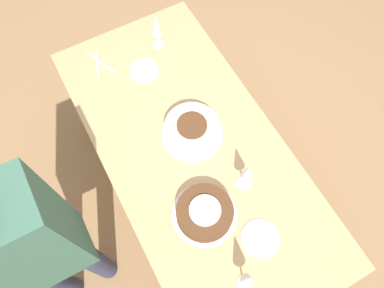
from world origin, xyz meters
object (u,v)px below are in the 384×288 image
Objects in this scene: cake_front_chocolate at (205,213)px; wine_glass_near at (248,172)px; person_cutting at (28,253)px; wine_glass_far at (249,279)px; wine_glass_extra at (156,27)px; cake_center_white at (192,130)px.

wine_glass_near is (-0.04, 0.23, 0.11)m from cake_front_chocolate.
person_cutting reaches higher than wine_glass_near.
wine_glass_extra is (-1.28, 0.24, -0.01)m from wine_glass_far.
person_cutting is (-0.47, -0.68, 0.05)m from wine_glass_far.
wine_glass_extra is at bearing 40.90° from person_cutting.
wine_glass_extra is at bearing 179.01° from wine_glass_near.
wine_glass_extra is at bearing 170.01° from cake_center_white.
wine_glass_far reaches higher than wine_glass_near.
cake_center_white is at bearing 159.24° from cake_front_chocolate.
person_cutting is (0.80, -0.93, 0.06)m from wine_glass_extra.
wine_glass_near is at bearing 13.99° from cake_center_white.
cake_front_chocolate is 1.28× the size of wine_glass_far.
wine_glass_near is at bearing -0.99° from wine_glass_extra.
wine_glass_far is 1.04× the size of wine_glass_extra.
wine_glass_far is 0.14× the size of person_cutting.
wine_glass_near is at bearing 148.13° from wine_glass_far.
cake_center_white is 0.59m from wine_glass_extra.
wine_glass_near is 0.43m from wine_glass_far.
wine_glass_extra is (-0.57, 0.10, 0.10)m from cake_center_white.
cake_front_chocolate is at bearing -79.91° from wine_glass_near.
wine_glass_far reaches higher than cake_center_white.
wine_glass_extra is at bearing 169.22° from wine_glass_far.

